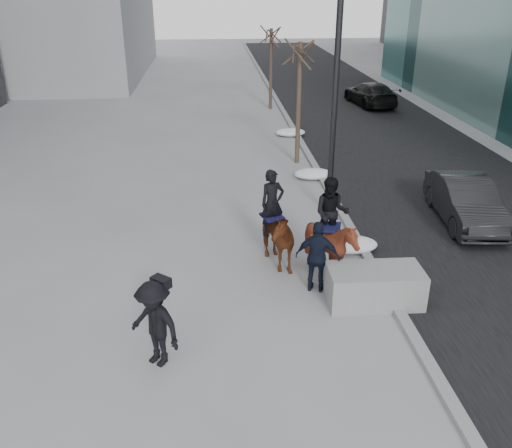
{
  "coord_description": "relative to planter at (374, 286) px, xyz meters",
  "views": [
    {
      "loc": [
        -0.95,
        -10.26,
        6.7
      ],
      "look_at": [
        0.0,
        1.2,
        1.5
      ],
      "focal_mm": 38.0,
      "sensor_mm": 36.0,
      "label": 1
    }
  ],
  "objects": [
    {
      "name": "mounted_left",
      "position": [
        -2.09,
        1.99,
        0.51
      ],
      "size": [
        1.44,
        2.11,
        2.5
      ],
      "color": "#502E10",
      "rests_on": "ground"
    },
    {
      "name": "camera_crew",
      "position": [
        -4.7,
        -1.74,
        0.47
      ],
      "size": [
        1.29,
        1.22,
        1.75
      ],
      "color": "black",
      "rests_on": "ground"
    },
    {
      "name": "mounted_right",
      "position": [
        -0.78,
        1.2,
        0.6
      ],
      "size": [
        1.69,
        1.81,
        2.55
      ],
      "color": "#4B1D0F",
      "rests_on": "ground"
    },
    {
      "name": "lamppost",
      "position": [
        0.03,
        5.12,
        4.57
      ],
      "size": [
        0.25,
        0.98,
        9.09
      ],
      "color": "black",
      "rests_on": "ground"
    },
    {
      "name": "feeder",
      "position": [
        -1.19,
        0.64,
        0.46
      ],
      "size": [
        1.11,
        1.01,
        1.75
      ],
      "color": "black",
      "rests_on": "ground"
    },
    {
      "name": "planter",
      "position": [
        0.0,
        0.0,
        0.0
      ],
      "size": [
        2.12,
        1.09,
        0.84
      ],
      "primitive_type": "cube",
      "rotation": [
        0.0,
        0.0,
        -0.02
      ],
      "color": "gray",
      "rests_on": "ground"
    },
    {
      "name": "car_far",
      "position": [
        5.71,
        20.77,
        0.24
      ],
      "size": [
        2.4,
        4.75,
        1.32
      ],
      "primitive_type": "imported",
      "rotation": [
        0.0,
        0.0,
        3.27
      ],
      "color": "black",
      "rests_on": "ground"
    },
    {
      "name": "tree_far",
      "position": [
        -0.17,
        20.35,
        1.97
      ],
      "size": [
        1.2,
        1.2,
        4.79
      ],
      "primitive_type": null,
      "color": "#362620",
      "rests_on": "ground"
    },
    {
      "name": "road",
      "position": [
        4.43,
        10.02,
        -0.42
      ],
      "size": [
        8.0,
        90.0,
        0.01
      ],
      "primitive_type": "cube",
      "color": "black",
      "rests_on": "ground"
    },
    {
      "name": "curb",
      "position": [
        0.43,
        10.02,
        -0.36
      ],
      "size": [
        0.25,
        90.0,
        0.12
      ],
      "primitive_type": "cube",
      "color": "gray",
      "rests_on": "ground"
    },
    {
      "name": "tree_near",
      "position": [
        -0.17,
        10.37,
        2.14
      ],
      "size": [
        1.2,
        1.2,
        5.13
      ],
      "primitive_type": null,
      "color": "#372920",
      "rests_on": "ground"
    },
    {
      "name": "car_near",
      "position": [
        3.95,
        4.18,
        0.25
      ],
      "size": [
        1.83,
        4.21,
        1.35
      ],
      "primitive_type": "imported",
      "rotation": [
        0.0,
        0.0,
        -0.1
      ],
      "color": "black",
      "rests_on": "ground"
    },
    {
      "name": "snow_piles",
      "position": [
        0.13,
        8.34,
        -0.24
      ],
      "size": [
        1.41,
        12.68,
        0.36
      ],
      "color": "white",
      "rests_on": "ground"
    },
    {
      "name": "ground",
      "position": [
        -2.57,
        0.02,
        -0.42
      ],
      "size": [
        120.0,
        120.0,
        0.0
      ],
      "primitive_type": "plane",
      "color": "gray",
      "rests_on": "ground"
    }
  ]
}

